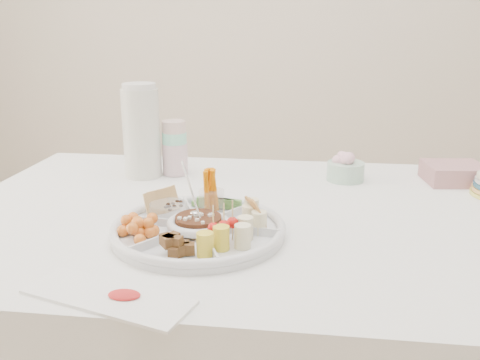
# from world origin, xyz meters

# --- Properties ---
(dining_table) EXTENTS (1.52, 1.02, 0.76)m
(dining_table) POSITION_xyz_m (0.00, 0.00, 0.38)
(dining_table) COLOR white
(dining_table) RESTS_ON floor
(party_tray) EXTENTS (0.42, 0.42, 0.04)m
(party_tray) POSITION_xyz_m (-0.09, -0.17, 0.78)
(party_tray) COLOR silver
(party_tray) RESTS_ON dining_table
(bean_dip) EXTENTS (0.11, 0.11, 0.04)m
(bean_dip) POSITION_xyz_m (-0.09, -0.17, 0.79)
(bean_dip) COLOR black
(bean_dip) RESTS_ON party_tray
(tortillas) EXTENTS (0.11, 0.11, 0.06)m
(tortillas) POSITION_xyz_m (0.03, -0.11, 0.80)
(tortillas) COLOR #BF8C38
(tortillas) RESTS_ON party_tray
(carrot_cucumber) EXTENTS (0.13, 0.13, 0.11)m
(carrot_cucumber) POSITION_xyz_m (-0.08, -0.04, 0.82)
(carrot_cucumber) COLOR orange
(carrot_cucumber) RESTS_ON party_tray
(pita_raisins) EXTENTS (0.13, 0.13, 0.07)m
(pita_raisins) POSITION_xyz_m (-0.20, -0.09, 0.80)
(pita_raisins) COLOR tan
(pita_raisins) RESTS_ON party_tray
(cherries) EXTENTS (0.13, 0.13, 0.05)m
(cherries) POSITION_xyz_m (-0.21, -0.22, 0.79)
(cherries) COLOR orange
(cherries) RESTS_ON party_tray
(granola_chunks) EXTENTS (0.10, 0.10, 0.04)m
(granola_chunks) POSITION_xyz_m (-0.11, -0.29, 0.79)
(granola_chunks) COLOR #47371C
(granola_chunks) RESTS_ON party_tray
(banana_tomato) EXTENTS (0.12, 0.12, 0.09)m
(banana_tomato) POSITION_xyz_m (0.01, -0.24, 0.82)
(banana_tomato) COLOR #E6D873
(banana_tomato) RESTS_ON party_tray
(cup_stack) EXTENTS (0.10, 0.10, 0.21)m
(cup_stack) POSITION_xyz_m (-0.26, 0.30, 0.87)
(cup_stack) COLOR silver
(cup_stack) RESTS_ON dining_table
(thermos) EXTENTS (0.14, 0.14, 0.29)m
(thermos) POSITION_xyz_m (-0.36, 0.27, 0.90)
(thermos) COLOR silver
(thermos) RESTS_ON dining_table
(flower_bowl) EXTENTS (0.14, 0.14, 0.08)m
(flower_bowl) POSITION_xyz_m (0.26, 0.30, 0.80)
(flower_bowl) COLOR #B5CCBC
(flower_bowl) RESTS_ON dining_table
(napkin_stack) EXTENTS (0.18, 0.16, 0.05)m
(napkin_stack) POSITION_xyz_m (0.58, 0.32, 0.79)
(napkin_stack) COLOR #B37B7E
(napkin_stack) RESTS_ON dining_table
(placemat) EXTENTS (0.32, 0.18, 0.01)m
(placemat) POSITION_xyz_m (-0.19, -0.45, 0.76)
(placemat) COLOR white
(placemat) RESTS_ON dining_table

